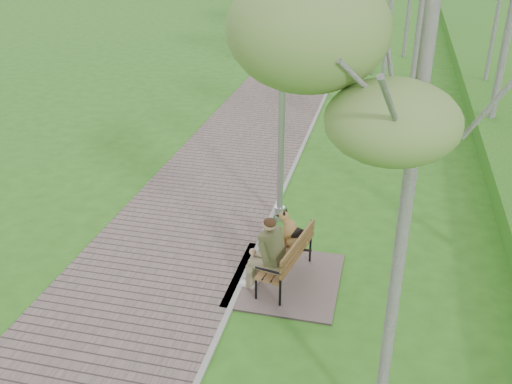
# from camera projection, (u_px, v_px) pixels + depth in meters

# --- Properties ---
(ground) EXTENTS (120.00, 120.00, 0.00)m
(ground) POSITION_uv_depth(u_px,v_px,m) (270.00, 220.00, 13.05)
(ground) COLOR #32691D
(ground) RESTS_ON ground
(walkway) EXTENTS (3.50, 67.00, 0.04)m
(walkway) POSITION_uv_depth(u_px,v_px,m) (321.00, 35.00, 32.10)
(walkway) COLOR #665652
(walkway) RESTS_ON ground
(kerb) EXTENTS (0.10, 67.00, 0.05)m
(kerb) POSITION_uv_depth(u_px,v_px,m) (352.00, 36.00, 31.73)
(kerb) COLOR #999993
(kerb) RESTS_ON ground
(bench_main) EXTENTS (2.02, 2.24, 1.76)m
(bench_main) POSITION_uv_depth(u_px,v_px,m) (281.00, 260.00, 10.69)
(bench_main) COLOR #665652
(bench_main) RESTS_ON ground
(bench_second) EXTENTS (1.55, 1.72, 0.95)m
(bench_second) POSITION_uv_depth(u_px,v_px,m) (355.00, 65.00, 25.31)
(bench_second) COLOR #665652
(bench_second) RESTS_ON ground
(bench_third) EXTENTS (1.66, 1.85, 1.02)m
(bench_third) POSITION_uv_depth(u_px,v_px,m) (376.00, 20.00, 35.41)
(bench_third) COLOR #665652
(bench_third) RESTS_ON ground
(bench_far) EXTENTS (1.83, 2.03, 1.12)m
(bench_far) POSITION_uv_depth(u_px,v_px,m) (374.00, 16.00, 36.40)
(bench_far) COLOR #665652
(bench_far) RESTS_ON ground
(lamp_post_near) EXTENTS (0.23, 0.23, 5.91)m
(lamp_post_near) POSITION_uv_depth(u_px,v_px,m) (282.00, 104.00, 11.83)
(lamp_post_near) COLOR #9C9FA4
(lamp_post_near) RESTS_ON ground
(lamp_post_second) EXTENTS (0.18, 0.18, 4.70)m
(lamp_post_second) POSITION_uv_depth(u_px,v_px,m) (349.00, 24.00, 23.12)
(lamp_post_second) COLOR #9C9FA4
(lamp_post_second) RESTS_ON ground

